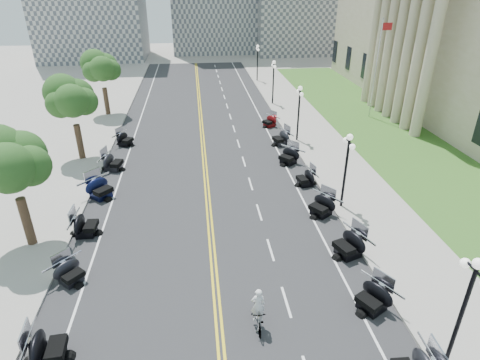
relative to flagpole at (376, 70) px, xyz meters
name	(u,v)px	position (x,y,z in m)	size (l,w,h in m)	color
ground	(213,254)	(-18.00, -22.00, -5.00)	(160.00, 160.00, 0.00)	gray
road	(206,174)	(-18.00, -12.00, -5.00)	(16.00, 90.00, 0.01)	#333335
centerline_yellow_a	(204,174)	(-18.12, -12.00, -4.99)	(0.12, 90.00, 0.00)	yellow
centerline_yellow_b	(207,174)	(-17.88, -12.00, -4.99)	(0.12, 90.00, 0.00)	yellow
edge_line_north	(288,170)	(-11.60, -12.00, -4.99)	(0.12, 90.00, 0.00)	white
edge_line_south	(120,178)	(-24.40, -12.00, -4.99)	(0.12, 90.00, 0.00)	white
lane_dash_5	(286,302)	(-14.80, -26.00, -4.99)	(0.12, 2.00, 0.00)	white
lane_dash_6	(271,250)	(-14.80, -22.00, -4.99)	(0.12, 2.00, 0.00)	white
lane_dash_7	(259,212)	(-14.80, -18.00, -4.99)	(0.12, 2.00, 0.00)	white
lane_dash_8	(251,184)	(-14.80, -14.00, -4.99)	(0.12, 2.00, 0.00)	white
lane_dash_9	(244,161)	(-14.80, -10.00, -4.99)	(0.12, 2.00, 0.00)	white
lane_dash_10	(238,144)	(-14.80, -6.00, -4.99)	(0.12, 2.00, 0.00)	white
lane_dash_11	(234,129)	(-14.80, -2.00, -4.99)	(0.12, 2.00, 0.00)	white
lane_dash_12	(230,116)	(-14.80, 2.00, -4.99)	(0.12, 2.00, 0.00)	white
lane_dash_13	(227,106)	(-14.80, 6.00, -4.99)	(0.12, 2.00, 0.00)	white
lane_dash_14	(224,97)	(-14.80, 10.00, -4.99)	(0.12, 2.00, 0.00)	white
lane_dash_15	(222,89)	(-14.80, 14.00, -4.99)	(0.12, 2.00, 0.00)	white
lane_dash_16	(220,82)	(-14.80, 18.00, -4.99)	(0.12, 2.00, 0.00)	white
lane_dash_17	(218,76)	(-14.80, 22.00, -4.99)	(0.12, 2.00, 0.00)	white
lane_dash_18	(216,71)	(-14.80, 26.00, -4.99)	(0.12, 2.00, 0.00)	white
lane_dash_19	(215,66)	(-14.80, 30.00, -4.99)	(0.12, 2.00, 0.00)	white
sidewalk_north	(338,167)	(-7.50, -12.00, -4.92)	(5.00, 90.00, 0.15)	#9E9991
sidewalk_south	(63,180)	(-28.50, -12.00, -4.92)	(5.00, 90.00, 0.15)	#9E9991
lawn	(380,130)	(-0.50, -4.00, -4.95)	(9.00, 60.00, 0.10)	#356023
street_lamp_1	(461,315)	(-9.40, -30.00, -2.40)	(0.50, 1.20, 4.90)	black
street_lamp_2	(345,172)	(-9.40, -18.00, -2.40)	(0.50, 1.20, 4.90)	black
street_lamp_3	(299,114)	(-9.40, -6.00, -2.40)	(0.50, 1.20, 4.90)	black
street_lamp_4	(273,83)	(-9.40, 6.00, -2.40)	(0.50, 1.20, 4.90)	black
street_lamp_5	(257,63)	(-9.40, 18.00, -2.40)	(0.50, 1.20, 4.90)	black
flagpole	(376,70)	(0.00, 0.00, 0.00)	(1.10, 0.20, 10.00)	silver
tree_2	(12,169)	(-28.00, -20.00, -0.25)	(4.80, 4.80, 9.20)	#235619
tree_3	(72,103)	(-28.00, -8.00, -0.25)	(4.80, 4.80, 9.20)	#235619
tree_4	(102,71)	(-28.00, 4.00, -0.25)	(4.80, 4.80, 9.20)	#235619
motorcycle_n_4	(373,297)	(-11.06, -26.84, -4.30)	(2.01, 2.01, 1.41)	black
motorcycle_n_5	(349,243)	(-10.73, -22.91, -4.24)	(2.17, 2.17, 1.52)	black
motorcycle_n_6	(322,205)	(-10.96, -18.70, -4.28)	(2.05, 2.05, 1.43)	black
motorcycle_n_7	(306,177)	(-10.88, -14.63, -4.37)	(1.81, 1.81, 1.27)	black
motorcycle_n_8	(289,155)	(-11.27, -10.75, -4.29)	(2.04, 2.04, 1.43)	black
motorcycle_n_9	(281,137)	(-11.04, -6.72, -4.28)	(2.07, 2.07, 1.45)	black
motorcycle_n_10	(269,121)	(-11.18, -1.70, -4.37)	(1.79, 1.79, 1.26)	#590A0C
motorcycle_s_4	(46,347)	(-24.71, -28.06, -4.26)	(2.12, 2.12, 1.48)	black
motorcycle_s_5	(70,271)	(-25.04, -23.42, -4.37)	(1.81, 1.81, 1.27)	black
motorcycle_s_6	(85,224)	(-25.23, -19.28, -4.28)	(2.05, 2.05, 1.44)	black
motorcycle_s_7	(100,187)	(-25.23, -14.81, -4.23)	(2.20, 2.20, 1.54)	black
motorcycle_s_8	(112,161)	(-25.13, -10.40, -4.27)	(2.09, 2.09, 1.47)	black
motorcycle_s_9	(125,138)	(-24.89, -5.25, -4.34)	(1.88, 1.88, 1.31)	black
bicycle	(258,316)	(-16.35, -27.27, -4.44)	(0.52, 1.86, 1.12)	#A51414
cyclist_rider	(258,291)	(-16.35, -27.27, -3.04)	(0.62, 0.40, 1.69)	white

